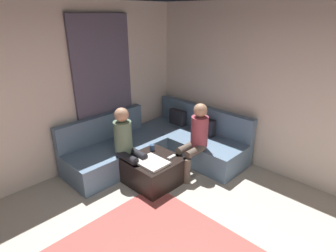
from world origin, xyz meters
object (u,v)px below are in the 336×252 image
object	(u,v)px
game_remote	(172,157)
person_on_couch_back	(195,137)
sectional_couch	(160,145)
coffee_mug	(152,148)
person_on_couch_side	(127,143)
ottoman	(154,170)

from	to	relation	value
game_remote	person_on_couch_back	world-z (taller)	person_on_couch_back
sectional_couch	coffee_mug	world-z (taller)	sectional_couch
sectional_couch	person_on_couch_back	distance (m)	0.86
person_on_couch_side	sectional_couch	bearing A→B (deg)	-169.96
person_on_couch_back	person_on_couch_side	bearing A→B (deg)	55.01
person_on_couch_back	person_on_couch_side	size ratio (longest dim) A/B	1.00
ottoman	coffee_mug	xyz separation A→B (m)	(-0.22, 0.18, 0.26)
coffee_mug	person_on_couch_side	distance (m)	0.47
sectional_couch	ottoman	distance (m)	0.78
coffee_mug	person_on_couch_back	world-z (taller)	person_on_couch_back
game_remote	person_on_couch_side	size ratio (longest dim) A/B	0.12
game_remote	person_on_couch_back	xyz separation A→B (m)	(0.11, 0.44, 0.23)
sectional_couch	coffee_mug	distance (m)	0.53
coffee_mug	game_remote	world-z (taller)	coffee_mug
sectional_couch	ottoman	bearing A→B (deg)	-51.51
person_on_couch_back	person_on_couch_side	xyz separation A→B (m)	(-0.62, -0.89, 0.00)
coffee_mug	person_on_couch_back	bearing A→B (deg)	43.26
sectional_couch	game_remote	world-z (taller)	sectional_couch
game_remote	person_on_couch_side	distance (m)	0.72
coffee_mug	person_on_couch_side	bearing A→B (deg)	-105.40
ottoman	game_remote	bearing A→B (deg)	50.71
coffee_mug	ottoman	bearing A→B (deg)	-39.29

